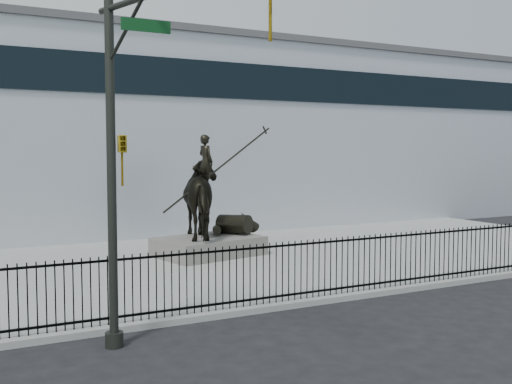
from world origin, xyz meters
name	(u,v)px	position (x,y,z in m)	size (l,w,h in m)	color
ground	(395,307)	(0.00, 0.00, 0.00)	(120.00, 120.00, 0.00)	black
plaza	(263,259)	(0.00, 7.00, 0.07)	(30.00, 12.00, 0.15)	gray
building	(150,139)	(0.00, 20.00, 4.50)	(44.00, 14.00, 9.00)	silver
picket_fence	(365,263)	(0.00, 1.25, 0.90)	(22.10, 0.10, 1.50)	black
statue_plinth	(209,246)	(-1.61, 8.11, 0.48)	(3.53, 2.42, 0.66)	#5C5A54
equestrian_statue	(210,198)	(-1.54, 8.12, 2.20)	(4.43, 3.23, 3.83)	black
traffic_signal_left	(136,143)	(-6.75, -0.62, 4.03)	(1.52, 4.84, 7.00)	black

